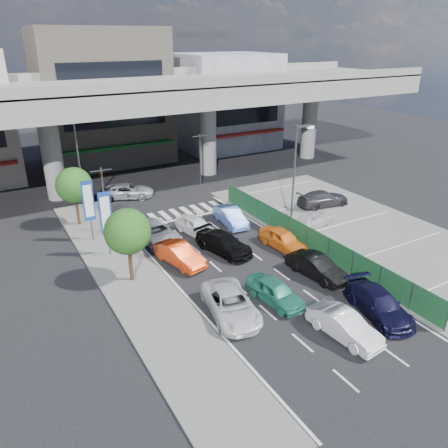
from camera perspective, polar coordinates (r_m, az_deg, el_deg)
ground at (r=27.63m, az=4.86°, el=-7.40°), size 120.00×120.00×0.00m
parking_lot at (r=35.61m, az=17.75°, el=-1.05°), size 12.00×28.00×0.06m
sidewalk_left at (r=28.07m, az=-11.90°, el=-7.19°), size 4.00×30.00×0.12m
fence_run at (r=30.86m, az=12.01°, el=-2.48°), size 0.16×22.00×1.80m
expressway at (r=43.88m, az=-11.84°, el=15.97°), size 64.00×14.00×10.75m
building_center at (r=54.48m, az=-15.63°, el=15.65°), size 14.00×10.90×15.00m
building_east at (r=59.86m, az=0.23°, el=15.66°), size 12.00×10.90×12.00m
traffic_light_left at (r=33.80m, az=-15.58°, el=5.03°), size 1.60×1.24×5.20m
traffic_light_right at (r=44.09m, az=-3.16°, el=10.07°), size 1.60×1.24×5.20m
street_lamp_right at (r=34.18m, az=9.41°, el=7.25°), size 1.65×0.22×8.00m
street_lamp_left at (r=39.19m, az=-18.26°, el=8.47°), size 1.65×0.22×8.00m
signboard_near at (r=30.19m, az=-15.19°, el=1.10°), size 0.80×0.14×4.70m
signboard_far at (r=32.85m, az=-17.29°, el=2.68°), size 0.80×0.14×4.70m
tree_near at (r=26.56m, az=-12.49°, el=-1.00°), size 2.80×2.80×4.80m
tree_far at (r=35.98m, az=-19.00°, el=4.79°), size 2.80×2.80×4.80m
hatch_white_back_mid at (r=23.38m, az=15.44°, el=-12.68°), size 1.87×4.22×1.35m
minivan_navy_back at (r=25.59m, az=19.61°, el=-9.81°), size 2.87×4.98×1.36m
sedan_white_mid_left at (r=24.13m, az=0.89°, el=-10.40°), size 3.23×5.32×1.38m
taxi_teal_mid at (r=25.39m, az=6.71°, el=-8.74°), size 1.99×4.09×1.34m
hatch_black_mid_right at (r=28.26m, az=12.05°, el=-5.51°), size 1.95×4.33×1.38m
taxi_orange_left at (r=29.30m, az=-5.81°, el=-3.98°), size 2.36×4.38×1.37m
sedan_black_mid at (r=30.69m, az=-0.05°, el=-2.53°), size 3.02×5.02×1.36m
taxi_orange_right at (r=31.57m, az=7.68°, el=-1.96°), size 1.97×4.17×1.38m
wagon_silver_front_left at (r=32.64m, az=-8.87°, el=-1.15°), size 2.85×5.20×1.38m
sedan_white_front_mid at (r=33.50m, az=-3.64°, el=-0.24°), size 2.29×4.27×1.38m
kei_truck_front_right at (r=35.19m, az=0.87°, el=1.01°), size 1.88×4.32×1.38m
crossing_wagon_silver at (r=42.05m, az=-12.49°, el=4.23°), size 5.32×3.97×1.34m
parked_sedan_white at (r=35.35m, az=11.55°, el=0.65°), size 3.99×2.11×1.29m
parked_sedan_dgrey at (r=39.91m, az=12.84°, el=3.27°), size 4.96×2.49×1.38m
traffic_cone at (r=34.33m, az=7.44°, el=-0.34°), size 0.35×0.35×0.66m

